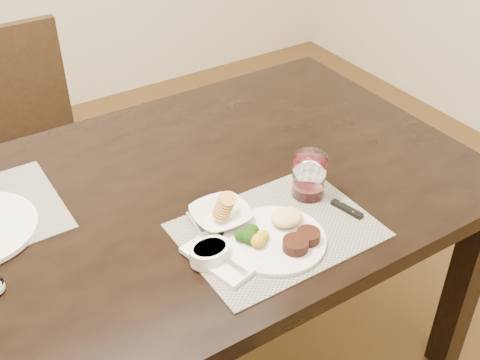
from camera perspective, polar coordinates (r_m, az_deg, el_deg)
dining_table at (r=1.60m, az=-11.26°, el=-5.57°), size 2.00×1.00×0.75m
chair_far at (r=2.44m, az=-19.54°, el=4.00°), size 0.42×0.42×0.90m
placemat_near at (r=1.47m, az=3.55°, el=-4.77°), size 0.46×0.34×0.00m
dinner_plate at (r=1.43m, az=3.76°, el=-5.30°), size 0.24×0.24×0.04m
napkin_fork at (r=1.38m, az=-1.82°, el=-7.35°), size 0.14×0.20×0.02m
steak_knife at (r=1.56m, az=9.49°, el=-2.27°), size 0.04×0.21×0.01m
cracker_bowl at (r=1.48m, az=-1.83°, el=-3.35°), size 0.15×0.15×0.06m
sauce_ramekin at (r=1.37m, az=-2.88°, el=-6.88°), size 0.10×0.15×0.08m
wine_glass_near at (r=1.56m, az=6.55°, el=0.23°), size 0.09×0.09×0.12m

